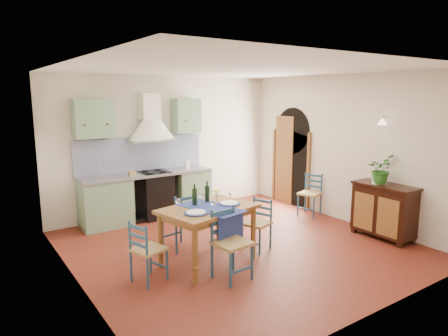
{
  "coord_description": "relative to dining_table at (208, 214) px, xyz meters",
  "views": [
    {
      "loc": [
        -3.67,
        -4.95,
        2.4
      ],
      "look_at": [
        -0.08,
        0.3,
        1.25
      ],
      "focal_mm": 32.0,
      "sensor_mm": 36.0,
      "label": 1
    }
  ],
  "objects": [
    {
      "name": "left_wall",
      "position": [
        -1.74,
        0.29,
        0.66
      ],
      "size": [
        0.04,
        5.0,
        2.8
      ],
      "primitive_type": "cube",
      "color": "beige",
      "rests_on": "ground"
    },
    {
      "name": "back_wall",
      "position": [
        0.29,
        2.58,
        0.31
      ],
      "size": [
        5.0,
        0.96,
        2.8
      ],
      "color": "beige",
      "rests_on": "ground"
    },
    {
      "name": "potted_plant",
      "position": [
        3.0,
        -0.69,
        0.44
      ],
      "size": [
        0.56,
        0.53,
        0.49
      ],
      "primitive_type": "imported",
      "rotation": [
        0.0,
        0.0,
        0.39
      ],
      "color": "#225F1E",
      "rests_on": "sideboard"
    },
    {
      "name": "chair_near",
      "position": [
        -0.02,
        -0.58,
        -0.25
      ],
      "size": [
        0.48,
        0.48,
        0.94
      ],
      "color": "navy",
      "rests_on": "ground"
    },
    {
      "name": "dining_table",
      "position": [
        0.0,
        0.0,
        0.0
      ],
      "size": [
        1.47,
        1.15,
        1.15
      ],
      "color": "brown",
      "rests_on": "ground"
    },
    {
      "name": "sideboard",
      "position": [
        3.02,
        -0.79,
        -0.23
      ],
      "size": [
        0.5,
        1.05,
        0.94
      ],
      "color": "black",
      "rests_on": "ground"
    },
    {
      "name": "floor",
      "position": [
        0.76,
        0.29,
        -0.74
      ],
      "size": [
        5.0,
        5.0,
        0.0
      ],
      "primitive_type": "plane",
      "color": "#4D1C10",
      "rests_on": "ground"
    },
    {
      "name": "chair_left",
      "position": [
        -0.98,
        -0.05,
        -0.31
      ],
      "size": [
        0.48,
        0.48,
        0.83
      ],
      "color": "navy",
      "rests_on": "ground"
    },
    {
      "name": "right_wall",
      "position": [
        3.25,
        0.57,
        0.6
      ],
      "size": [
        0.26,
        5.0,
        2.8
      ],
      "color": "beige",
      "rests_on": "ground"
    },
    {
      "name": "ceiling",
      "position": [
        0.76,
        0.29,
        2.06
      ],
      "size": [
        5.0,
        5.0,
        0.01
      ],
      "primitive_type": "cube",
      "color": "silver",
      "rests_on": "back_wall"
    },
    {
      "name": "chair_right",
      "position": [
        0.93,
        0.02,
        -0.32
      ],
      "size": [
        0.48,
        0.48,
        0.81
      ],
      "color": "navy",
      "rests_on": "ground"
    },
    {
      "name": "chair_spare",
      "position": [
        2.99,
        0.86,
        -0.3
      ],
      "size": [
        0.51,
        0.51,
        0.85
      ],
      "color": "navy",
      "rests_on": "ground"
    },
    {
      "name": "chair_far",
      "position": [
        -0.08,
        0.72,
        -0.27
      ],
      "size": [
        0.48,
        0.48,
        0.91
      ],
      "color": "navy",
      "rests_on": "ground"
    }
  ]
}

